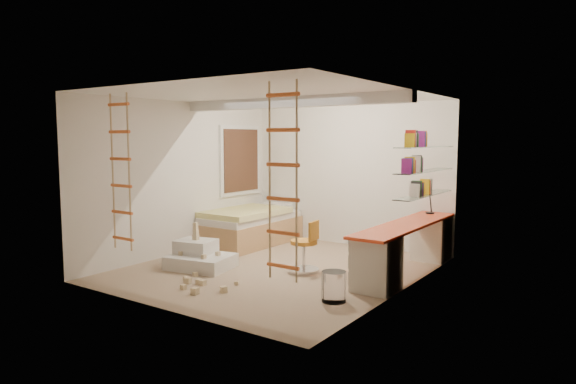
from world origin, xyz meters
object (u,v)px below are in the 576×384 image
Objects in this scene: swivel_chair at (305,253)px; play_platform at (199,257)px; desk at (406,246)px; bed at (251,227)px.

swivel_chair reaches higher than play_platform.
play_platform is (-2.74, -1.47, -0.24)m from desk.
bed reaches higher than play_platform.
play_platform is at bearing -154.17° from swivel_chair.
bed is 1.91× the size of play_platform.
bed is 2.60× the size of swivel_chair.
swivel_chair is 1.64m from play_platform.
desk reaches higher than bed.
desk is at bearing -6.49° from bed.
desk reaches higher than play_platform.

